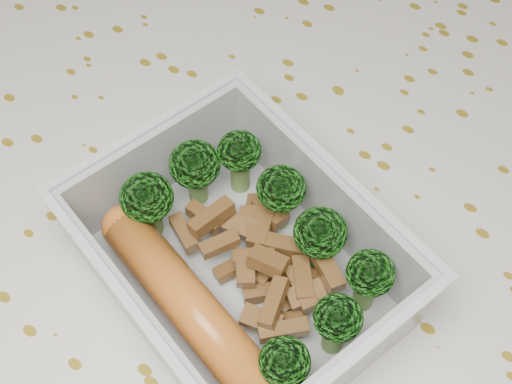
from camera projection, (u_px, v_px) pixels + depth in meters
The scene contains 6 objects.
dining_table at pixel (247, 273), 0.56m from camera, with size 1.40×0.90×0.75m.
tablecloth at pixel (247, 241), 0.51m from camera, with size 1.46×0.96×0.19m.
lunch_container at pixel (241, 267), 0.43m from camera, with size 0.23×0.20×0.07m.
broccoli_florets at pixel (261, 229), 0.43m from camera, with size 0.17×0.13×0.05m.
meat_pile at pixel (267, 260), 0.44m from camera, with size 0.12×0.09×0.03m.
sausage at pixel (191, 307), 0.41m from camera, with size 0.16×0.07×0.03m.
Camera 1 is at (0.15, -0.20, 1.17)m, focal length 50.00 mm.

